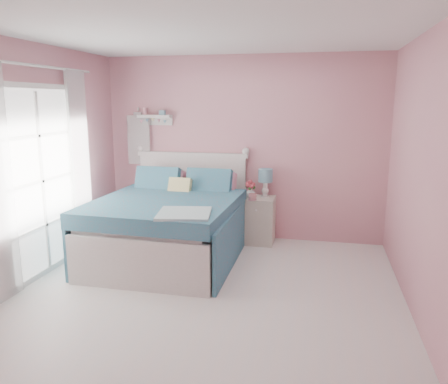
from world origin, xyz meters
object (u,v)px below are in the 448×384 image
at_px(nightstand, 258,220).
at_px(teacup, 252,197).
at_px(vase, 250,192).
at_px(bed, 170,226).
at_px(table_lamp, 265,178).

distance_m(nightstand, teacup, 0.41).
bearing_deg(teacup, vase, 109.09).
height_order(bed, vase, bed).
xyz_separation_m(vase, teacup, (0.06, -0.17, -0.03)).
bearing_deg(teacup, table_lamp, 56.82).
xyz_separation_m(table_lamp, teacup, (-0.14, -0.22, -0.23)).
bearing_deg(bed, teacup, 36.40).
bearing_deg(nightstand, teacup, -109.36).
height_order(nightstand, table_lamp, table_lamp).
distance_m(nightstand, table_lamp, 0.61).
distance_m(bed, teacup, 1.19).
height_order(bed, table_lamp, bed).
xyz_separation_m(bed, vase, (0.90, 0.82, 0.31)).
bearing_deg(vase, table_lamp, 15.30).
distance_m(bed, nightstand, 1.31).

